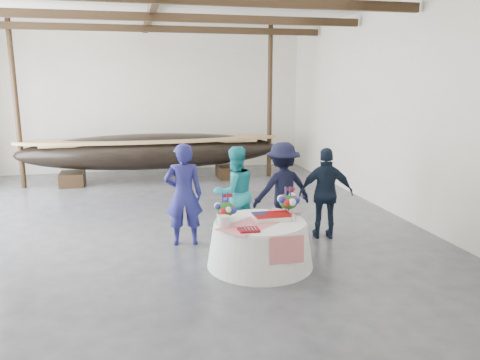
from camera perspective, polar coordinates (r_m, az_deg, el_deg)
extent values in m
cube|color=#3D3D42|center=(9.88, -9.29, -5.13)|extent=(10.00, 12.00, 0.01)
cube|color=silver|center=(15.44, -11.18, 9.50)|extent=(10.00, 0.02, 4.50)
cube|color=silver|center=(3.53, -3.63, 1.33)|extent=(10.00, 0.02, 4.50)
cube|color=silver|center=(10.96, 17.59, 8.16)|extent=(0.02, 12.00, 4.50)
cube|color=black|center=(11.02, -10.67, 18.96)|extent=(9.80, 0.12, 0.18)
cube|color=black|center=(13.50, -11.20, 17.65)|extent=(9.80, 0.12, 0.18)
cylinder|color=black|center=(13.85, -25.63, 8.26)|extent=(0.14, 0.14, 4.50)
cylinder|color=black|center=(14.14, 3.65, 9.48)|extent=(0.14, 0.14, 4.50)
cube|color=black|center=(13.89, -19.74, 0.14)|extent=(0.65, 0.84, 0.37)
cube|color=black|center=(14.08, -1.40, 1.01)|extent=(0.65, 0.84, 0.37)
ellipsoid|color=black|center=(13.68, -10.62, 3.45)|extent=(7.44, 1.49, 1.02)
cube|color=#9E7A4C|center=(13.65, -10.67, 4.61)|extent=(5.95, 0.98, 0.06)
cone|color=white|center=(7.51, 2.45, -7.80)|extent=(1.69, 1.69, 0.70)
cylinder|color=white|center=(7.39, 2.48, -5.19)|extent=(1.43, 1.43, 0.04)
cube|color=red|center=(7.38, 2.48, -5.02)|extent=(1.57, 1.38, 0.01)
cube|color=white|center=(7.50, 3.96, -4.52)|extent=(0.60, 0.40, 0.07)
cylinder|color=white|center=(7.08, -1.99, -5.07)|extent=(0.18, 0.18, 0.17)
cylinder|color=white|center=(7.53, -2.14, -3.82)|extent=(0.18, 0.18, 0.22)
cube|color=maroon|center=(6.92, 1.06, -6.10)|extent=(0.30, 0.24, 0.03)
cone|color=silver|center=(7.41, 6.56, -4.58)|extent=(0.09, 0.09, 0.12)
imported|color=navy|center=(8.32, -6.88, -1.77)|extent=(0.70, 0.49, 1.84)
imported|color=#21A4AF|center=(8.66, -0.64, -1.52)|extent=(0.97, 0.84, 1.72)
imported|color=black|center=(8.84, 5.20, -1.11)|extent=(1.22, 0.80, 1.77)
imported|color=#141F31|center=(8.78, 10.45, -1.62)|extent=(1.07, 0.64, 1.70)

